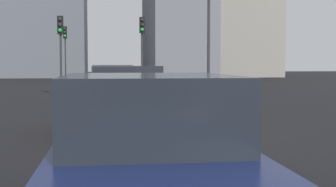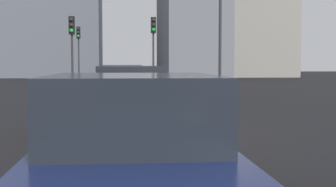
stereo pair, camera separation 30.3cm
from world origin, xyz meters
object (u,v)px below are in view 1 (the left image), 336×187
object	(u,v)px
traffic_light_far_left	(60,39)
street_lamp_kerbside	(209,25)
car_beige_right_lead	(113,85)
car_red_right_second	(124,100)
traffic_light_near_left	(65,43)
car_navy_right_third	(146,156)
traffic_light_near_right	(142,39)

from	to	relation	value
traffic_light_far_left	street_lamp_kerbside	size ratio (longest dim) A/B	0.63
car_beige_right_lead	car_red_right_second	xyz separation A→B (m)	(-7.81, -0.15, 0.00)
traffic_light_far_left	street_lamp_kerbside	xyz separation A→B (m)	(1.95, -7.91, 0.93)
traffic_light_near_left	street_lamp_kerbside	world-z (taller)	street_lamp_kerbside
traffic_light_far_left	car_red_right_second	bearing A→B (deg)	14.99
car_navy_right_third	street_lamp_kerbside	distance (m)	21.69
street_lamp_kerbside	car_beige_right_lead	bearing A→B (deg)	138.28
traffic_light_near_left	traffic_light_near_right	xyz separation A→B (m)	(-9.07, -5.03, -0.09)
car_navy_right_third	traffic_light_far_left	xyz separation A→B (m)	(18.84, 2.54, 2.12)
traffic_light_near_left	traffic_light_near_right	distance (m)	10.37
car_beige_right_lead	street_lamp_kerbside	size ratio (longest dim) A/B	0.73
car_beige_right_lead	street_lamp_kerbside	world-z (taller)	street_lamp_kerbside
car_beige_right_lead	car_navy_right_third	xyz separation A→B (m)	(-14.68, -0.07, -0.02)
traffic_light_near_right	traffic_light_far_left	size ratio (longest dim) A/B	1.07
car_beige_right_lead	traffic_light_far_left	bearing A→B (deg)	30.59
car_red_right_second	street_lamp_kerbside	distance (m)	15.19
car_navy_right_third	traffic_light_far_left	distance (m)	19.13
car_beige_right_lead	traffic_light_near_left	size ratio (longest dim) A/B	1.05
car_beige_right_lead	traffic_light_far_left	world-z (taller)	traffic_light_far_left
car_beige_right_lead	traffic_light_near_right	size ratio (longest dim) A/B	1.08
car_red_right_second	traffic_light_near_left	distance (m)	24.38
traffic_light_near_right	car_navy_right_third	bearing A→B (deg)	-6.74
car_red_right_second	street_lamp_kerbside	xyz separation A→B (m)	(13.91, -5.29, 3.03)
traffic_light_far_left	street_lamp_kerbside	world-z (taller)	street_lamp_kerbside
car_red_right_second	traffic_light_near_left	size ratio (longest dim) A/B	0.99
car_beige_right_lead	traffic_light_far_left	xyz separation A→B (m)	(4.16, 2.46, 2.11)
traffic_light_near_right	traffic_light_far_left	bearing A→B (deg)	-57.18
car_red_right_second	traffic_light_near_right	bearing A→B (deg)	-8.42
car_beige_right_lead	car_navy_right_third	bearing A→B (deg)	-179.78
traffic_light_near_left	street_lamp_kerbside	distance (m)	13.33
car_navy_right_third	traffic_light_near_right	bearing A→B (deg)	-4.22
street_lamp_kerbside	car_navy_right_third	bearing A→B (deg)	165.51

